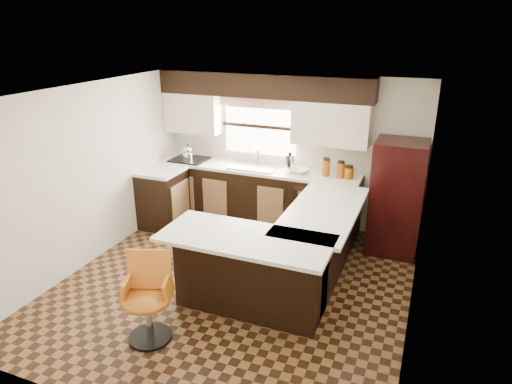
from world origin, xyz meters
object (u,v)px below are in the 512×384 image
at_px(peninsula_return, 251,273).
at_px(refrigerator, 397,198).
at_px(bar_chair, 147,300).
at_px(peninsula_long, 318,244).

height_order(peninsula_return, refrigerator, refrigerator).
xyz_separation_m(peninsula_return, bar_chair, (-0.77, -0.92, 0.01)).
bearing_deg(peninsula_long, refrigerator, 53.10).
distance_m(peninsula_long, peninsula_return, 1.11).
xyz_separation_m(peninsula_long, bar_chair, (-1.29, -1.89, 0.01)).
distance_m(peninsula_return, refrigerator, 2.51).
relative_size(peninsula_long, peninsula_return, 1.18).
relative_size(peninsula_return, refrigerator, 1.02).
bearing_deg(refrigerator, peninsula_return, -123.08).
bearing_deg(peninsula_long, peninsula_return, -118.30).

